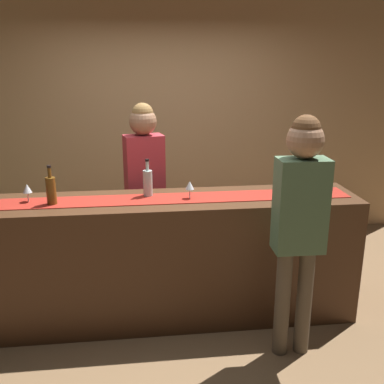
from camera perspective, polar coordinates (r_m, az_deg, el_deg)
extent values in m
plane|color=brown|center=(3.92, -1.74, -15.40)|extent=(10.00, 10.00, 0.00)
cube|color=tan|center=(5.25, -3.76, 9.76)|extent=(6.00, 0.12, 2.90)
cube|color=#472B19|center=(3.67, -1.81, -8.56)|extent=(2.88, 0.60, 1.03)
cube|color=maroon|center=(3.48, -1.89, -0.81)|extent=(2.74, 0.28, 0.01)
cylinder|color=#B2C6C1|center=(3.53, -5.70, 1.10)|extent=(0.07, 0.07, 0.21)
cylinder|color=#B2C6C1|center=(3.50, -5.76, 3.34)|extent=(0.03, 0.03, 0.08)
cylinder|color=black|center=(3.49, -5.79, 4.09)|extent=(0.03, 0.03, 0.02)
cylinder|color=brown|center=(3.47, -17.62, 0.10)|extent=(0.07, 0.07, 0.21)
cylinder|color=brown|center=(3.44, -17.83, 2.37)|extent=(0.03, 0.03, 0.08)
cylinder|color=black|center=(3.42, -17.89, 3.13)|extent=(0.03, 0.03, 0.02)
cylinder|color=silver|center=(3.61, -20.23, -1.22)|extent=(0.06, 0.06, 0.00)
cylinder|color=silver|center=(3.60, -20.29, -0.63)|extent=(0.01, 0.01, 0.08)
cone|color=silver|center=(3.58, -20.40, 0.44)|extent=(0.07, 0.07, 0.06)
cylinder|color=silver|center=(3.71, 11.14, -0.03)|extent=(0.06, 0.06, 0.00)
cylinder|color=silver|center=(3.70, 11.17, 0.56)|extent=(0.01, 0.01, 0.08)
cone|color=silver|center=(3.68, 11.23, 1.60)|extent=(0.07, 0.07, 0.06)
cylinder|color=silver|center=(3.47, -0.29, -0.85)|extent=(0.06, 0.06, 0.00)
cylinder|color=silver|center=(3.46, -0.30, -0.23)|extent=(0.01, 0.01, 0.08)
cone|color=silver|center=(3.44, -0.30, 0.88)|extent=(0.07, 0.07, 0.06)
cylinder|color=#26262B|center=(4.26, -4.77, -6.62)|extent=(0.11, 0.11, 0.81)
cylinder|color=#26262B|center=(4.22, -6.88, -6.89)|extent=(0.11, 0.11, 0.81)
cube|color=#B7333D|center=(4.01, -6.13, 2.75)|extent=(0.38, 0.27, 0.64)
sphere|color=#9E7051|center=(3.92, -6.33, 8.99)|extent=(0.24, 0.24, 0.24)
sphere|color=olive|center=(3.92, -6.36, 9.96)|extent=(0.19, 0.19, 0.19)
cylinder|color=brown|center=(3.35, 11.53, -13.73)|extent=(0.11, 0.11, 0.82)
cylinder|color=brown|center=(3.39, 14.18, -13.46)|extent=(0.11, 0.11, 0.82)
cube|color=#4C6B4C|center=(3.07, 13.74, -1.72)|extent=(0.34, 0.21, 0.65)
sphere|color=#9E7051|center=(2.96, 14.34, 6.49)|extent=(0.24, 0.24, 0.24)
sphere|color=brown|center=(2.95, 14.43, 7.77)|extent=(0.19, 0.19, 0.19)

